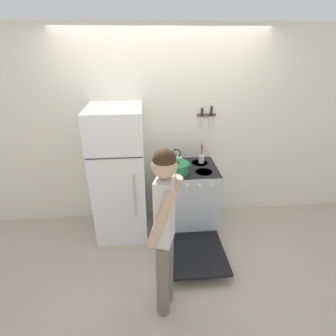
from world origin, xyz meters
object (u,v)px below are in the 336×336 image
Objects in this scene: dutch_oven_pot at (178,168)px; tea_kettle at (176,159)px; refrigerator at (119,174)px; utensil_jar at (201,158)px; person at (165,228)px; stove_range at (188,199)px.

dutch_oven_pot is 0.26m from tea_kettle.
refrigerator is 6.42× the size of utensil_jar.
dutch_oven_pot is 0.20× the size of person.
refrigerator is at bearing -172.07° from utensil_jar.
refrigerator reaches higher than person.
utensil_jar reaches higher than stove_range.
stove_range is 5.22× the size of utensil_jar.
dutch_oven_pot is at bearing 5.88° from person.
refrigerator is 1.30m from person.
refrigerator is 1.23× the size of stove_range.
stove_range is 6.65× the size of tea_kettle.
refrigerator is 1.02× the size of person.
stove_range is 0.83× the size of person.
dutch_oven_pot is at bearing -92.87° from tea_kettle.
refrigerator is at bearing 39.91° from person.
stove_range is at bearing -0.55° from person.
refrigerator reaches higher than stove_range.
tea_kettle is at bearing 87.13° from dutch_oven_pot.
person is at bearing -113.33° from utensil_jar.
person is (-0.25, -1.35, -0.01)m from tea_kettle.
tea_kettle is at bearing 7.70° from person.
dutch_oven_pot is at bearing -150.31° from stove_range.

